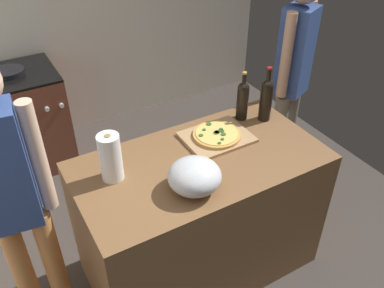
{
  "coord_description": "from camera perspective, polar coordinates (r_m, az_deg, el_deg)",
  "views": [
    {
      "loc": [
        -0.77,
        -1.01,
        2.37
      ],
      "look_at": [
        0.2,
        0.66,
        0.97
      ],
      "focal_mm": 38.54,
      "sensor_mm": 36.0,
      "label": 1
    }
  ],
  "objects": [
    {
      "name": "ground_plane",
      "position": [
        3.43,
        -8.62,
        -8.53
      ],
      "size": [
        4.22,
        3.27,
        0.02
      ],
      "primitive_type": "cube",
      "color": "#3F3833"
    },
    {
      "name": "stove",
      "position": [
        3.86,
        -21.54,
        3.27
      ],
      "size": [
        0.58,
        0.64,
        0.92
      ],
      "color": "brown",
      "rests_on": "ground_plane"
    },
    {
      "name": "person_in_stripes",
      "position": [
        2.18,
        -23.33,
        -6.82
      ],
      "size": [
        0.38,
        0.22,
        1.71
      ],
      "color": "#D88C4C",
      "rests_on": "ground_plane"
    },
    {
      "name": "wine_bottle_green",
      "position": [
        2.66,
        7.02,
        6.21
      ],
      "size": [
        0.08,
        0.08,
        0.33
      ],
      "color": "black",
      "rests_on": "counter"
    },
    {
      "name": "person_in_red",
      "position": [
        3.18,
        13.7,
        9.38
      ],
      "size": [
        0.36,
        0.27,
        1.72
      ],
      "color": "slate",
      "rests_on": "ground_plane"
    },
    {
      "name": "wine_bottle_amber",
      "position": [
        2.67,
        10.23,
        6.32
      ],
      "size": [
        0.08,
        0.08,
        0.37
      ],
      "color": "black",
      "rests_on": "counter"
    },
    {
      "name": "paper_towel_roll",
      "position": [
        2.19,
        -11.21,
        -1.84
      ],
      "size": [
        0.12,
        0.12,
        0.28
      ],
      "color": "white",
      "rests_on": "counter"
    },
    {
      "name": "pizza",
      "position": [
        2.51,
        3.45,
        1.34
      ],
      "size": [
        0.29,
        0.29,
        0.03
      ],
      "color": "tan",
      "rests_on": "cutting_board"
    },
    {
      "name": "counter",
      "position": [
        2.66,
        1.09,
        -10.04
      ],
      "size": [
        1.44,
        0.77,
        0.92
      ],
      "primitive_type": "cube",
      "color": "brown",
      "rests_on": "ground_plane"
    },
    {
      "name": "cutting_board",
      "position": [
        2.52,
        3.44,
        0.95
      ],
      "size": [
        0.4,
        0.32,
        0.02
      ],
      "primitive_type": "cube",
      "color": "tan",
      "rests_on": "counter"
    },
    {
      "name": "mixing_bowl",
      "position": [
        2.11,
        0.35,
        -4.48
      ],
      "size": [
        0.28,
        0.28,
        0.17
      ],
      "color": "#B2B2B7",
      "rests_on": "counter"
    }
  ]
}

